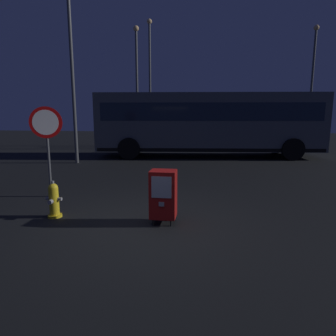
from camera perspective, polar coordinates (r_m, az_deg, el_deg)
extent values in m
plane|color=black|center=(5.62, -4.92, -11.18)|extent=(60.00, 60.00, 0.00)
cylinder|color=yellow|center=(6.53, -20.72, -8.49)|extent=(0.28, 0.28, 0.05)
cylinder|color=yellow|center=(6.44, -20.89, -5.96)|extent=(0.19, 0.19, 0.55)
sphere|color=yellow|center=(6.37, -21.05, -3.58)|extent=(0.19, 0.19, 0.19)
cylinder|color=gray|center=(6.35, -21.12, -2.53)|extent=(0.06, 0.06, 0.05)
cylinder|color=gray|center=(6.32, -21.50, -6.04)|extent=(0.09, 0.08, 0.09)
cylinder|color=gray|center=(6.49, -21.93, -5.40)|extent=(0.07, 0.07, 0.07)
cylinder|color=gray|center=(6.37, -19.90, -5.57)|extent=(0.07, 0.07, 0.07)
cylinder|color=black|center=(5.68, -2.82, -10.25)|extent=(0.04, 0.04, 0.12)
cylinder|color=black|center=(5.63, 0.59, -10.44)|extent=(0.04, 0.04, 0.12)
cylinder|color=black|center=(5.94, -2.29, -9.32)|extent=(0.04, 0.04, 0.12)
cylinder|color=black|center=(5.89, 0.97, -9.48)|extent=(0.04, 0.04, 0.12)
cube|color=#9E1411|center=(5.63, -0.90, -4.98)|extent=(0.48, 0.40, 0.90)
cube|color=#B2B7BF|center=(5.38, -1.26, -3.70)|extent=(0.36, 0.01, 0.40)
cube|color=gray|center=(5.47, -1.26, -6.91)|extent=(0.10, 0.02, 0.08)
cylinder|color=#4C4F54|center=(7.92, -21.82, 2.63)|extent=(0.06, 0.06, 2.20)
cylinder|color=red|center=(7.85, -22.25, 8.04)|extent=(0.71, 0.31, 0.76)
cylinder|color=white|center=(7.84, -22.30, 8.04)|extent=(0.56, 0.23, 0.60)
cube|color=#4C5156|center=(14.78, 7.64, 8.69)|extent=(10.71, 3.64, 2.65)
cube|color=#1E2838|center=(14.77, 7.69, 10.54)|extent=(10.09, 3.59, 0.80)
cube|color=black|center=(14.86, 7.53, 3.97)|extent=(10.50, 3.62, 0.16)
cylinder|color=black|center=(14.46, 22.69, 3.29)|extent=(1.02, 0.39, 1.00)
cylinder|color=black|center=(16.81, 19.73, 4.35)|extent=(1.02, 0.39, 1.00)
cylinder|color=black|center=(13.73, -7.45, 3.67)|extent=(1.02, 0.39, 1.00)
cylinder|color=black|center=(16.19, -5.99, 4.68)|extent=(1.02, 0.39, 1.00)
cylinder|color=#4C4F54|center=(13.30, -17.85, 18.27)|extent=(0.14, 0.14, 8.03)
cylinder|color=#4C4F54|center=(19.62, -3.44, 15.21)|extent=(0.14, 0.14, 7.52)
sphere|color=#FFD18C|center=(20.33, -3.57, 26.11)|extent=(0.32, 0.32, 0.32)
cylinder|color=#4C4F54|center=(17.92, -5.91, 14.27)|extent=(0.14, 0.14, 6.66)
sphere|color=#FFD18C|center=(18.49, -6.12, 24.93)|extent=(0.32, 0.32, 0.32)
cylinder|color=#4C4F54|center=(20.86, 25.63, 13.23)|extent=(0.14, 0.14, 6.99)
sphere|color=#FFD18C|center=(21.42, 26.43, 22.84)|extent=(0.32, 0.32, 0.32)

